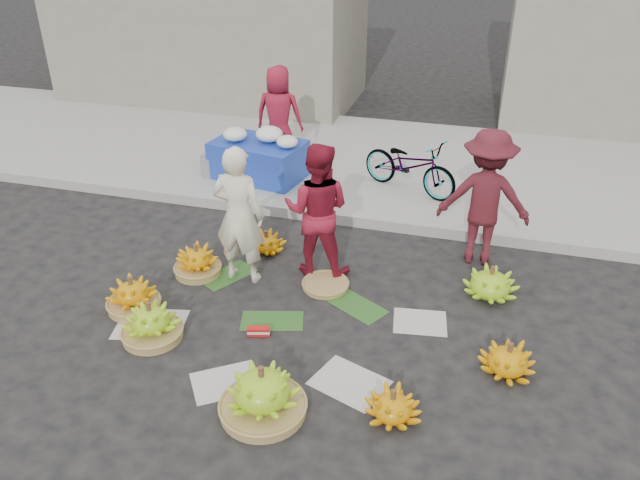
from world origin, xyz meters
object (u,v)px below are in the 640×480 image
(banana_bunch_4, at_px, (508,360))
(banana_bunch_0, at_px, (133,296))
(bicycle, at_px, (410,165))
(flower_table, at_px, (259,157))
(vendor_cream, at_px, (239,216))

(banana_bunch_4, bearing_deg, banana_bunch_0, -179.45)
(banana_bunch_4, xyz_separation_m, bicycle, (-1.47, 3.54, 0.38))
(banana_bunch_4, height_order, flower_table, flower_table)
(banana_bunch_4, bearing_deg, bicycle, 112.58)
(vendor_cream, bearing_deg, bicycle, -118.79)
(banana_bunch_4, relative_size, bicycle, 0.42)
(bicycle, bearing_deg, banana_bunch_4, -132.93)
(banana_bunch_0, relative_size, flower_table, 0.41)
(bicycle, bearing_deg, vendor_cream, 174.84)
(flower_table, bearing_deg, banana_bunch_0, -82.16)
(banana_bunch_0, distance_m, flower_table, 3.48)
(flower_table, xyz_separation_m, bicycle, (2.27, 0.10, 0.08))
(flower_table, distance_m, bicycle, 2.27)
(banana_bunch_0, height_order, bicycle, bicycle)
(vendor_cream, xyz_separation_m, flower_table, (-0.74, 2.57, -0.37))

